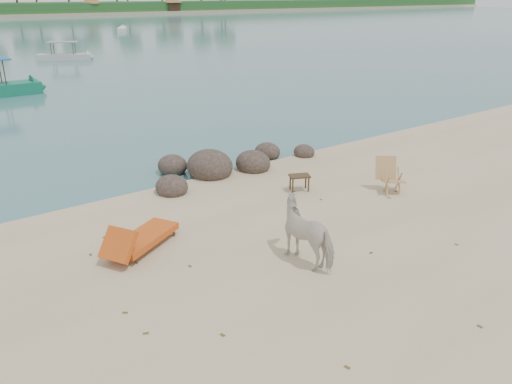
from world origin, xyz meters
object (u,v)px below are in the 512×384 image
lounge_chair (144,235)px  deck_chair (393,177)px  side_table (299,184)px  boulders (221,166)px  cow (310,233)px

lounge_chair → deck_chair: size_ratio=2.17×
deck_chair → side_table: bearing=177.2°
side_table → lounge_chair: bearing=-149.0°
side_table → lounge_chair: lounge_chair is taller
lounge_chair → deck_chair: bearing=-38.1°
boulders → side_table: 2.93m
boulders → lounge_chair: 5.35m
boulders → deck_chair: deck_chair is taller
side_table → lounge_chair: size_ratio=0.27×
side_table → deck_chair: deck_chair is taller
boulders → lounge_chair: size_ratio=2.85×
cow → side_table: size_ratio=2.72×
boulders → side_table: (0.90, -2.79, 0.04)m
cow → boulders: bearing=-111.7°
cow → lounge_chair: size_ratio=0.73×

